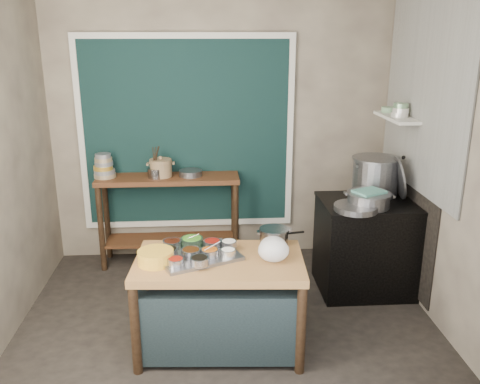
{
  "coord_description": "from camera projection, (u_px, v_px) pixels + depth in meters",
  "views": [
    {
      "loc": [
        -0.15,
        -3.77,
        2.35
      ],
      "look_at": [
        0.12,
        0.25,
        1.09
      ],
      "focal_mm": 38.0,
      "sensor_mm": 36.0,
      "label": 1
    }
  ],
  "objects": [
    {
      "name": "floor",
      "position": [
        228.0,
        325.0,
        4.3
      ],
      "size": [
        3.5,
        3.0,
        0.02
      ],
      "primitive_type": "cube",
      "color": "#2B2621",
      "rests_on": "ground"
    },
    {
      "name": "back_wall",
      "position": [
        220.0,
        128.0,
        5.32
      ],
      "size": [
        3.5,
        0.02,
        2.8
      ],
      "primitive_type": "cube",
      "color": "gray",
      "rests_on": "floor"
    },
    {
      "name": "right_wall",
      "position": [
        450.0,
        160.0,
        3.99
      ],
      "size": [
        0.02,
        3.0,
        2.8
      ],
      "primitive_type": "cube",
      "color": "gray",
      "rests_on": "floor"
    },
    {
      "name": "curtain_panel",
      "position": [
        187.0,
        134.0,
        5.27
      ],
      "size": [
        2.1,
        0.02,
        1.9
      ],
      "primitive_type": "cube",
      "color": "black",
      "rests_on": "back_wall"
    },
    {
      "name": "curtain_frame",
      "position": [
        187.0,
        134.0,
        5.26
      ],
      "size": [
        2.22,
        0.03,
        2.02
      ],
      "primitive_type": null,
      "color": "beige",
      "rests_on": "back_wall"
    },
    {
      "name": "tile_panel",
      "position": [
        424.0,
        94.0,
        4.38
      ],
      "size": [
        0.02,
        1.7,
        1.7
      ],
      "primitive_type": "cube",
      "color": "#B2B2AA",
      "rests_on": "right_wall"
    },
    {
      "name": "soot_patch",
      "position": [
        407.0,
        215.0,
        4.82
      ],
      "size": [
        0.01,
        1.3,
        1.3
      ],
      "primitive_type": "cube",
      "color": "black",
      "rests_on": "right_wall"
    },
    {
      "name": "wall_shelf",
      "position": [
        397.0,
        117.0,
        4.74
      ],
      "size": [
        0.22,
        0.7,
        0.03
      ],
      "primitive_type": "cube",
      "color": "beige",
      "rests_on": "right_wall"
    },
    {
      "name": "prep_table",
      "position": [
        220.0,
        304.0,
        3.88
      ],
      "size": [
        1.29,
        0.8,
        0.75
      ],
      "primitive_type": "cube",
      "rotation": [
        0.0,
        0.0,
        -0.06
      ],
      "color": "#9B6A38",
      "rests_on": "floor"
    },
    {
      "name": "back_counter",
      "position": [
        170.0,
        220.0,
        5.34
      ],
      "size": [
        1.45,
        0.4,
        0.95
      ],
      "primitive_type": "cube",
      "color": "#512A17",
      "rests_on": "floor"
    },
    {
      "name": "stove_block",
      "position": [
        368.0,
        247.0,
        4.78
      ],
      "size": [
        0.9,
        0.68,
        0.85
      ],
      "primitive_type": "cube",
      "color": "black",
      "rests_on": "floor"
    },
    {
      "name": "stove_top",
      "position": [
        371.0,
        203.0,
        4.65
      ],
      "size": [
        0.92,
        0.69,
        0.03
      ],
      "primitive_type": "cube",
      "color": "black",
      "rests_on": "stove_block"
    },
    {
      "name": "condiment_tray",
      "position": [
        198.0,
        256.0,
        3.79
      ],
      "size": [
        0.7,
        0.61,
        0.03
      ],
      "primitive_type": "cube",
      "rotation": [
        0.0,
        0.0,
        0.4
      ],
      "color": "gray",
      "rests_on": "prep_table"
    },
    {
      "name": "condiment_bowls",
      "position": [
        194.0,
        250.0,
        3.79
      ],
      "size": [
        0.6,
        0.49,
        0.07
      ],
      "color": "silver",
      "rests_on": "condiment_tray"
    },
    {
      "name": "yellow_basin",
      "position": [
        156.0,
        257.0,
        3.68
      ],
      "size": [
        0.28,
        0.28,
        0.1
      ],
      "primitive_type": "cylinder",
      "rotation": [
        0.0,
        0.0,
        -0.05
      ],
      "color": "gold",
      "rests_on": "prep_table"
    },
    {
      "name": "saucepan",
      "position": [
        274.0,
        236.0,
        4.01
      ],
      "size": [
        0.28,
        0.28,
        0.13
      ],
      "primitive_type": null,
      "rotation": [
        0.0,
        0.0,
        0.19
      ],
      "color": "gray",
      "rests_on": "prep_table"
    },
    {
      "name": "plastic_bag_a",
      "position": [
        274.0,
        250.0,
        3.71
      ],
      "size": [
        0.25,
        0.22,
        0.17
      ],
      "primitive_type": "ellipsoid",
      "rotation": [
        0.0,
        0.0,
        -0.12
      ],
      "color": "white",
      "rests_on": "prep_table"
    },
    {
      "name": "plastic_bag_b",
      "position": [
        273.0,
        246.0,
        3.8
      ],
      "size": [
        0.23,
        0.21,
        0.15
      ],
      "primitive_type": "ellipsoid",
      "rotation": [
        0.0,
        0.0,
        -0.21
      ],
      "color": "white",
      "rests_on": "prep_table"
    },
    {
      "name": "bowl_stack",
      "position": [
        104.0,
        167.0,
        5.13
      ],
      "size": [
        0.22,
        0.22,
        0.25
      ],
      "color": "tan",
      "rests_on": "back_counter"
    },
    {
      "name": "utensil_cup",
      "position": [
        156.0,
        173.0,
        5.14
      ],
      "size": [
        0.2,
        0.2,
        0.1
      ],
      "primitive_type": "cylinder",
      "rotation": [
        0.0,
        0.0,
        -0.21
      ],
      "color": "gray",
      "rests_on": "back_counter"
    },
    {
      "name": "ceramic_crock",
      "position": [
        161.0,
        169.0,
        5.17
      ],
      "size": [
        0.26,
        0.26,
        0.16
      ],
      "primitive_type": null,
      "rotation": [
        0.0,
        0.0,
        0.11
      ],
      "color": "#8F6F4E",
      "rests_on": "back_counter"
    },
    {
      "name": "wide_bowl",
      "position": [
        191.0,
        173.0,
        5.21
      ],
      "size": [
        0.28,
        0.28,
        0.06
      ],
      "primitive_type": "cylinder",
      "rotation": [
        0.0,
        0.0,
        0.2
      ],
      "color": "gray",
      "rests_on": "back_counter"
    },
    {
      "name": "stock_pot",
      "position": [
        375.0,
        176.0,
        4.81
      ],
      "size": [
        0.6,
        0.6,
        0.36
      ],
      "primitive_type": null,
      "rotation": [
        0.0,
        0.0,
        0.39
      ],
      "color": "gray",
      "rests_on": "stove_top"
    },
    {
      "name": "pot_lid",
      "position": [
        399.0,
        178.0,
        4.68
      ],
      "size": [
        0.15,
        0.42,
        0.4
      ],
      "primitive_type": "cylinder",
      "rotation": [
        0.0,
        1.36,
        -0.12
      ],
      "color": "gray",
      "rests_on": "stove_top"
    },
    {
      "name": "steamer",
      "position": [
        369.0,
        200.0,
        4.49
      ],
      "size": [
        0.5,
        0.5,
        0.13
      ],
      "primitive_type": null,
      "rotation": [
        0.0,
        0.0,
        -0.28
      ],
      "color": "gray",
      "rests_on": "stove_top"
    },
    {
      "name": "green_cloth",
      "position": [
        369.0,
        192.0,
        4.47
      ],
      "size": [
        0.31,
        0.29,
        0.02
      ],
      "primitive_type": "cube",
      "rotation": [
        0.0,
        0.0,
        0.46
      ],
      "color": "#55978B",
      "rests_on": "steamer"
    },
    {
      "name": "shallow_pan",
      "position": [
        356.0,
        208.0,
        4.4
      ],
      "size": [
        0.47,
        0.47,
        0.05
      ],
      "primitive_type": "cylinder",
      "rotation": [
        0.0,
        0.0,
        -0.27
      ],
      "color": "gray",
      "rests_on": "stove_top"
    },
    {
      "name": "shelf_bowl_stack",
      "position": [
        400.0,
        111.0,
        4.65
      ],
      "size": [
        0.16,
        0.16,
        0.13
      ],
      "color": "silver",
      "rests_on": "wall_shelf"
    },
    {
      "name": "shelf_bowl_green",
      "position": [
        389.0,
        110.0,
        4.94
      ],
      "size": [
        0.19,
        0.19,
        0.05
      ],
      "primitive_type": "cylinder",
      "rotation": [
        0.0,
        0.0,
        0.42
      ],
      "color": "gray",
      "rests_on": "wall_shelf"
    }
  ]
}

